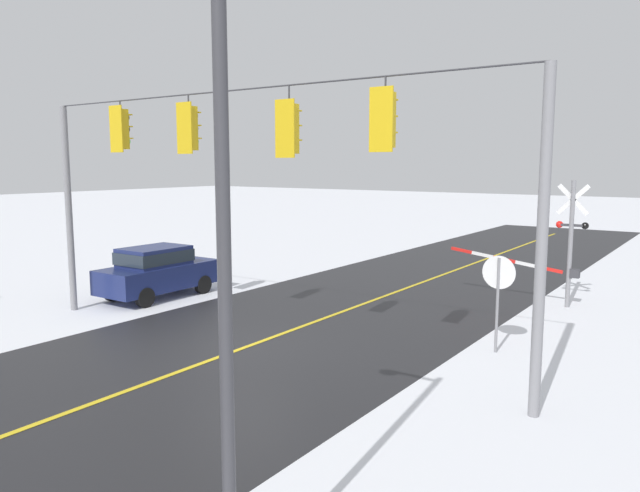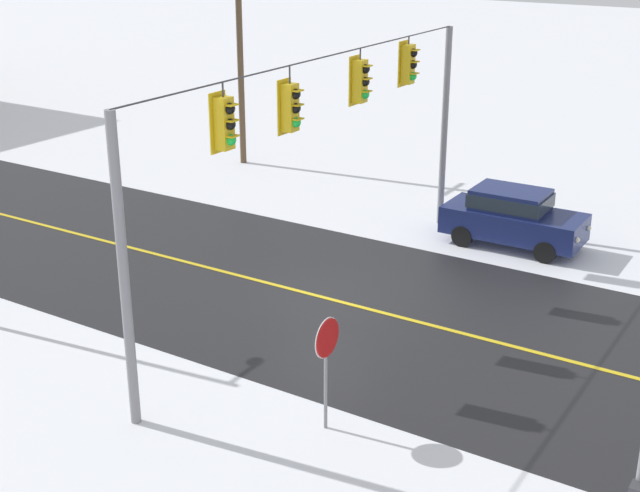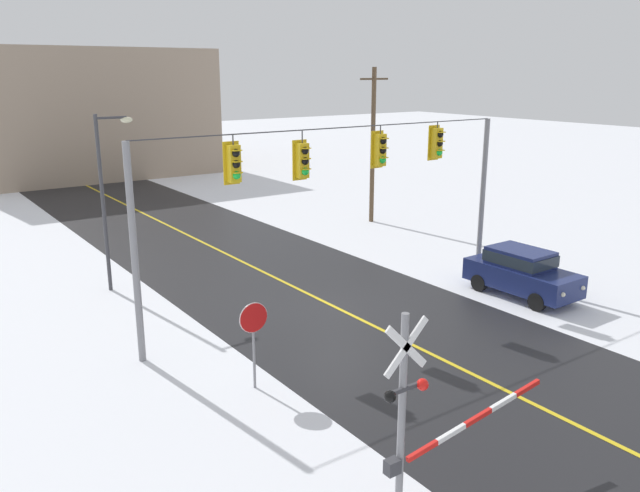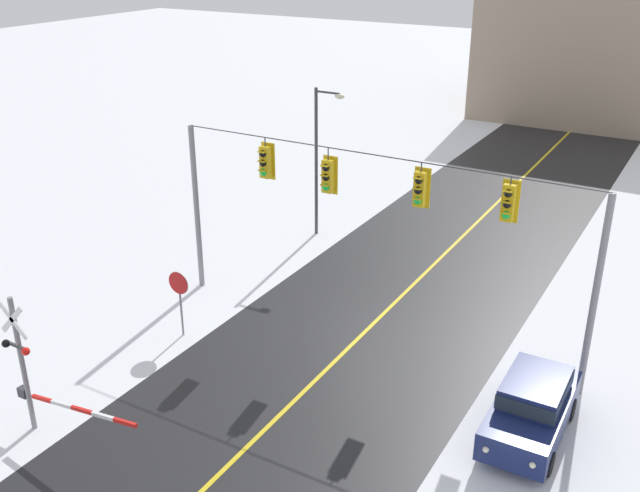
# 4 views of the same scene
# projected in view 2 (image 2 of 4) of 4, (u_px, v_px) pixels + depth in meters

# --- Properties ---
(ground_plane) EXTENTS (160.00, 160.00, 0.00)m
(ground_plane) POSITION_uv_depth(u_px,v_px,m) (325.00, 298.00, 22.84)
(ground_plane) COLOR white
(road_asphalt) EXTENTS (9.00, 80.00, 0.01)m
(road_asphalt) POSITION_uv_depth(u_px,v_px,m) (152.00, 253.00, 25.84)
(road_asphalt) COLOR black
(road_asphalt) RESTS_ON ground
(lane_centre_line) EXTENTS (0.14, 72.00, 0.01)m
(lane_centre_line) POSITION_uv_depth(u_px,v_px,m) (152.00, 253.00, 25.83)
(lane_centre_line) COLOR gold
(lane_centre_line) RESTS_ON ground
(signal_span) EXTENTS (14.20, 0.47, 6.22)m
(signal_span) POSITION_uv_depth(u_px,v_px,m) (327.00, 130.00, 21.33)
(signal_span) COLOR gray
(signal_span) RESTS_ON ground
(stop_sign) EXTENTS (0.80, 0.09, 2.35)m
(stop_sign) POSITION_uv_depth(u_px,v_px,m) (327.00, 349.00, 16.49)
(stop_sign) COLOR gray
(stop_sign) RESTS_ON ground
(parked_car_navy) EXTENTS (1.86, 4.22, 1.74)m
(parked_car_navy) POSITION_uv_depth(u_px,v_px,m) (512.00, 215.00, 26.11)
(parked_car_navy) COLOR navy
(parked_car_navy) RESTS_ON ground
(utility_pole) EXTENTS (1.80, 0.24, 8.15)m
(utility_pole) POSITION_uv_depth(u_px,v_px,m) (240.00, 56.00, 33.72)
(utility_pole) COLOR brown
(utility_pole) RESTS_ON ground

